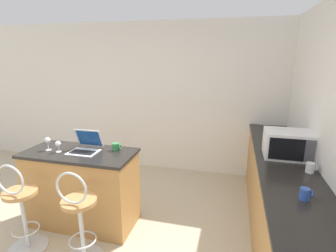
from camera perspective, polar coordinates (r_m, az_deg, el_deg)
The scene contains 13 objects.
wall_back at distance 4.71m, azimuth -3.25°, elevation 6.10°, with size 12.00×0.06×2.60m.
breakfast_bar at distance 3.45m, azimuth -18.19°, elevation -12.64°, with size 1.31×0.61×0.94m.
counter_right at distance 3.31m, azimuth 23.09°, elevation -14.36°, with size 0.59×3.11×0.94m.
bar_stool_near at distance 3.24m, azimuth -29.29°, elevation -15.62°, with size 0.40×0.40×1.02m.
bar_stool_far at distance 2.85m, azimuth -18.70°, elevation -18.73°, with size 0.40×0.40×1.02m.
laptop at distance 3.25m, azimuth -17.44°, elevation -4.14°, with size 0.34×0.32×0.25m.
microwave at distance 3.18m, azimuth 24.64°, elevation -3.62°, with size 0.50×0.38×0.29m.
toaster at distance 3.62m, azimuth 22.67°, elevation -2.12°, with size 0.25×0.26×0.19m.
mug_white at distance 2.90m, azimuth 28.61°, elevation -7.97°, with size 0.10×0.08×0.10m.
wine_glass_short at distance 3.31m, azimuth -22.82°, elevation -3.72°, with size 0.07×0.07×0.13m.
mug_green at distance 3.19m, azimuth -11.26°, elevation -4.43°, with size 0.11×0.09×0.09m.
wine_glass_tall at distance 3.42m, azimuth -24.74°, elevation -2.97°, with size 0.07×0.07×0.16m.
mug_blue at distance 2.36m, azimuth 27.68°, elevation -12.97°, with size 0.09×0.07×0.10m.
Camera 1 is at (1.41, -1.83, 2.03)m, focal length 28.00 mm.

